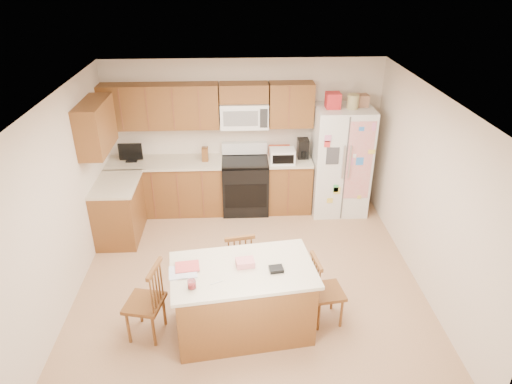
{
  "coord_description": "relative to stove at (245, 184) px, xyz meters",
  "views": [
    {
      "loc": [
        -0.15,
        -4.96,
        3.91
      ],
      "look_at": [
        0.11,
        0.35,
        1.14
      ],
      "focal_mm": 32.0,
      "sensor_mm": 36.0,
      "label": 1
    }
  ],
  "objects": [
    {
      "name": "ground",
      "position": [
        0.0,
        -1.94,
        -0.47
      ],
      "size": [
        4.5,
        4.5,
        0.0
      ],
      "primitive_type": "plane",
      "color": "#9E7B54",
      "rests_on": "ground"
    },
    {
      "name": "room_shell",
      "position": [
        0.0,
        -1.94,
        0.97
      ],
      "size": [
        4.6,
        4.6,
        2.52
      ],
      "color": "beige",
      "rests_on": "ground"
    },
    {
      "name": "cabinetry",
      "position": [
        -0.98,
        -0.15,
        0.44
      ],
      "size": [
        3.36,
        1.56,
        2.15
      ],
      "color": "brown",
      "rests_on": "ground"
    },
    {
      "name": "stove",
      "position": [
        0.0,
        0.0,
        0.0
      ],
      "size": [
        0.76,
        0.65,
        1.13
      ],
      "color": "black",
      "rests_on": "ground"
    },
    {
      "name": "refrigerator",
      "position": [
        1.57,
        -0.06,
        0.45
      ],
      "size": [
        0.9,
        0.79,
        2.04
      ],
      "color": "white",
      "rests_on": "ground"
    },
    {
      "name": "island",
      "position": [
        -0.1,
        -2.86,
        -0.04
      ],
      "size": [
        1.68,
        1.12,
        0.95
      ],
      "color": "brown",
      "rests_on": "ground"
    },
    {
      "name": "windsor_chair_left",
      "position": [
        -1.19,
        -2.89,
        -0.02
      ],
      "size": [
        0.48,
        0.49,
        0.97
      ],
      "color": "brown",
      "rests_on": "ground"
    },
    {
      "name": "windsor_chair_back",
      "position": [
        -0.15,
        -2.15,
        -0.04
      ],
      "size": [
        0.45,
        0.44,
        0.91
      ],
      "color": "brown",
      "rests_on": "ground"
    },
    {
      "name": "windsor_chair_right",
      "position": [
        0.86,
        -2.75,
        -0.05
      ],
      "size": [
        0.42,
        0.44,
        0.9
      ],
      "color": "brown",
      "rests_on": "ground"
    }
  ]
}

